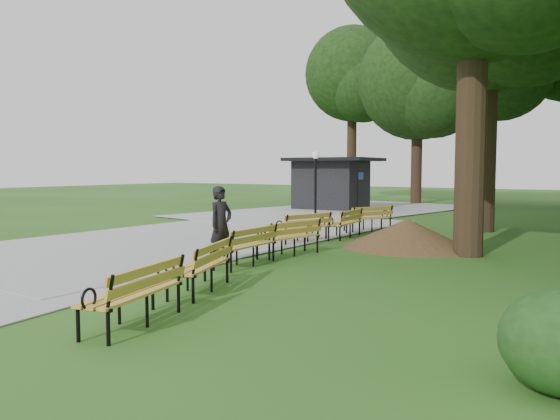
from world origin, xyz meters
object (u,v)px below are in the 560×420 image
Objects in this scene: person at (221,225)px; bench_3 at (288,237)px; lamp_post at (316,170)px; bench_0 at (133,294)px; kiosk at (331,184)px; bench_5 at (343,223)px; bench_6 at (368,218)px; bench_4 at (303,227)px; bench_2 at (245,246)px; bench_1 at (199,266)px; dirt_mound at (407,234)px.

person is 1.92m from bench_3.
lamp_post is 16.42m from bench_0.
kiosk is 2.23× the size of bench_0.
person is 0.91× the size of bench_3.
bench_0 is 1.00× the size of bench_5.
bench_3 is 5.84m from bench_6.
person is 0.91× the size of bench_4.
bench_3 is (6.19, -14.11, -0.89)m from kiosk.
person is at bearing -90.00° from bench_2.
bench_1 is (5.11, -13.23, -1.62)m from lamp_post.
bench_0 is at bearing -2.42° from bench_1.
lamp_post is 11.70m from bench_2.
bench_2 is 1.00× the size of bench_4.
person is at bearing 20.00° from bench_4.
person is at bearing -167.87° from bench_1.
bench_1 is 4.26m from bench_3.
bench_0 is (5.74, -15.30, -1.62)m from lamp_post.
person is 0.91× the size of bench_5.
bench_2 reaches higher than dirt_mound.
kiosk is 2.23× the size of bench_3.
person reaches higher than dirt_mound.
bench_0 and bench_2 have the same top height.
bench_5 reaches higher than dirt_mound.
bench_4 is at bearing -63.52° from lamp_post.
bench_4 is at bearing -68.36° from kiosk.
bench_1 is at bearing 32.66° from bench_6.
bench_6 is at bearing 177.16° from bench_5.
bench_0 is at bearing -93.87° from dirt_mound.
lamp_post is (-3.61, 10.79, 1.20)m from person.
bench_6 is (0.38, 3.66, 0.00)m from bench_4.
person is at bearing -167.77° from bench_0.
lamp_post reaches higher than kiosk.
bench_2 is (0.65, 0.02, -0.42)m from person.
bench_4 is at bearing 19.34° from bench_6.
bench_2 is (-1.48, 4.53, 0.00)m from bench_0.
bench_3 reaches higher than dirt_mound.
lamp_post reaches higher than bench_4.
dirt_mound is at bearing 152.77° from bench_2.
bench_3 is at bearing -179.99° from bench_0.
bench_5 is at bearing 26.98° from bench_6.
bench_1 is at bearing -68.88° from lamp_post.
person reaches higher than bench_4.
bench_4 is (-0.18, 3.90, -0.42)m from person.
bench_0 is 4.76m from bench_2.
kiosk is 2.23× the size of bench_6.
lamp_post is at bearing -160.23° from bench_2.
dirt_mound is 1.55× the size of bench_6.
person is 16.79m from kiosk.
bench_2 is at bearing -0.54° from bench_5.
bench_2 and bench_3 have the same top height.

